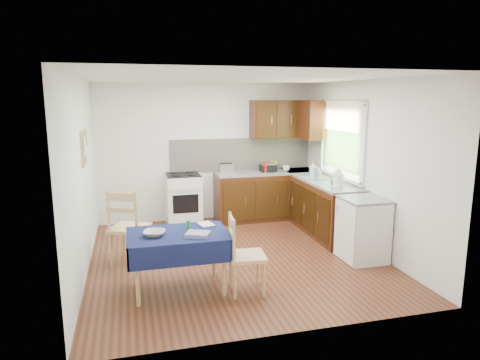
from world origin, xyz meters
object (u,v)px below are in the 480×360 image
object	(u,v)px
toaster	(226,168)
kettle	(338,178)
chair_far	(128,225)
sandwich_press	(268,167)
dish_rack	(315,177)
dining_table	(178,242)
chair_near	(243,252)

from	to	relation	value
toaster	kettle	xyz separation A→B (m)	(1.40, -1.59, 0.04)
chair_far	sandwich_press	size ratio (longest dim) A/B	3.82
sandwich_press	dish_rack	distance (m)	1.03
sandwich_press	chair_far	bearing A→B (deg)	-131.54
sandwich_press	kettle	world-z (taller)	kettle
dining_table	chair_near	distance (m)	0.77
chair_near	dish_rack	size ratio (longest dim) A/B	2.09
dining_table	dish_rack	distance (m)	3.10
dish_rack	toaster	bearing A→B (deg)	140.64
dining_table	chair_far	distance (m)	1.10
dining_table	chair_near	xyz separation A→B (m)	(0.71, -0.25, -0.10)
chair_far	dish_rack	bearing A→B (deg)	-140.61
dining_table	sandwich_press	bearing A→B (deg)	46.65
sandwich_press	chair_near	bearing A→B (deg)	-98.77
toaster	sandwich_press	xyz separation A→B (m)	(0.79, -0.02, -0.01)
toaster	dish_rack	xyz separation A→B (m)	(1.35, -0.89, -0.06)
dish_rack	kettle	world-z (taller)	kettle
chair_near	dish_rack	world-z (taller)	dish_rack
dining_table	dish_rack	size ratio (longest dim) A/B	2.60
dining_table	chair_near	world-z (taller)	chair_near
chair_near	kettle	world-z (taller)	kettle
dining_table	chair_far	bearing A→B (deg)	114.50
dish_rack	chair_near	bearing A→B (deg)	-137.81
dining_table	toaster	bearing A→B (deg)	59.49
chair_near	kettle	size ratio (longest dim) A/B	3.24
chair_near	sandwich_press	xyz separation A→B (m)	(1.25, 2.89, 0.49)
chair_far	sandwich_press	distance (m)	3.08
dining_table	kettle	world-z (taller)	kettle
dining_table	sandwich_press	size ratio (longest dim) A/B	4.17
dining_table	kettle	bearing A→B (deg)	15.89
chair_near	sandwich_press	distance (m)	3.19
sandwich_press	dining_table	bearing A→B (deg)	-112.07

